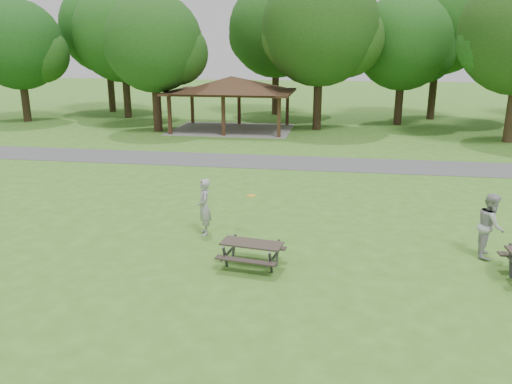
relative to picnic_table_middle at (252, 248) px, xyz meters
name	(u,v)px	position (x,y,z in m)	size (l,w,h in m)	color
ground	(191,284)	(-1.32, -1.28, -0.52)	(160.00, 160.00, 0.00)	#3D7421
asphalt_path	(268,162)	(-1.32, 12.72, -0.51)	(120.00, 3.20, 0.02)	#4C4B4E
pavilion	(231,86)	(-5.32, 22.72, 2.54)	(8.60, 7.01, 3.76)	#331D12
tree_row_b	(20,48)	(-22.24, 24.25, 5.14)	(7.14, 6.80, 9.28)	black
tree_row_c	(124,36)	(-15.23, 27.75, 6.01)	(8.19, 7.80, 10.67)	black
tree_row_d	(155,46)	(-10.24, 21.25, 5.25)	(6.93, 6.60, 9.27)	black
tree_row_e	(321,31)	(0.77, 23.75, 6.26)	(8.40, 8.00, 11.02)	black
tree_row_f	(405,45)	(6.76, 27.25, 5.32)	(7.35, 7.00, 9.55)	black
tree_deep_a	(108,30)	(-18.23, 31.25, 6.61)	(8.40, 8.00, 11.38)	black
tree_deep_b	(277,33)	(-3.23, 31.75, 6.36)	(8.40, 8.00, 11.13)	#301E15
tree_deep_c	(441,24)	(9.78, 30.75, 6.92)	(8.82, 8.40, 11.90)	black
picnic_table_middle	(252,248)	(0.00, 0.00, 0.00)	(1.80, 1.52, 0.71)	#302923
frisbee_in_flight	(251,196)	(-0.37, 2.08, 0.84)	(0.39, 0.39, 0.02)	gold
frisbee_thrower	(204,207)	(-1.87, 2.15, 0.38)	(0.66, 0.43, 1.80)	#9E9EA0
frisbee_catcher	(490,225)	(6.47, 1.77, 0.40)	(0.89, 0.70, 1.84)	#ADADB0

